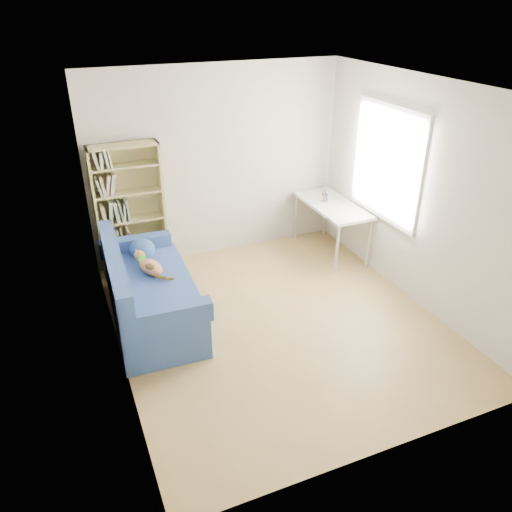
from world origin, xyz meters
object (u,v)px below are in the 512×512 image
(sofa, at_px, (148,293))
(pen_cup, at_px, (325,197))
(bookshelf, at_px, (131,216))
(desk, at_px, (332,208))

(sofa, xyz_separation_m, pen_cup, (2.72, 0.82, 0.47))
(sofa, bearing_deg, bookshelf, 88.57)
(desk, relative_size, pen_cup, 7.48)
(bookshelf, bearing_deg, pen_cup, -8.50)
(bookshelf, distance_m, pen_cup, 2.67)
(bookshelf, height_order, desk, bookshelf)
(sofa, relative_size, desk, 1.47)
(sofa, bearing_deg, pen_cup, 19.13)
(bookshelf, xyz_separation_m, desk, (2.69, -0.54, -0.12))
(sofa, bearing_deg, desk, 16.14)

